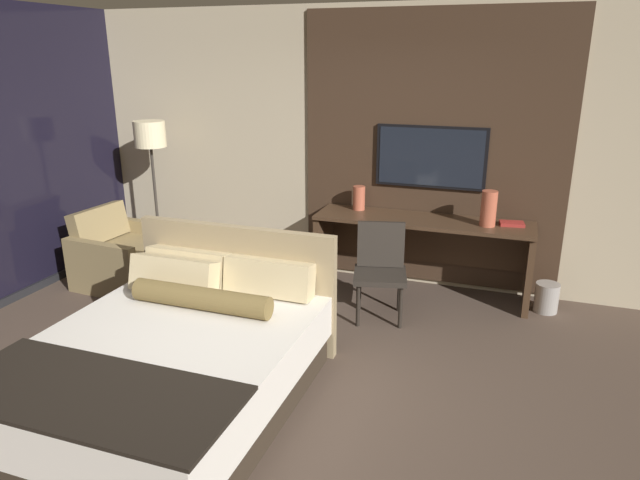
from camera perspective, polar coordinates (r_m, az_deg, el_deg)
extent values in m
plane|color=#4C3D33|center=(4.21, -6.61, -15.57)|extent=(16.00, 16.00, 0.00)
cube|color=#BCAD8E|center=(6.01, 3.84, 9.23)|extent=(7.20, 0.06, 2.80)
cube|color=#3D2B1E|center=(5.81, 11.09, 8.63)|extent=(2.61, 0.03, 2.70)
cube|color=#33281E|center=(4.15, -15.08, -14.85)|extent=(1.63, 2.00, 0.22)
cube|color=silver|center=(4.02, -15.39, -11.64)|extent=(1.68, 2.06, 0.32)
cube|color=black|center=(3.49, -21.97, -14.04)|extent=(1.70, 0.72, 0.02)
cube|color=#998460|center=(4.78, -8.31, -4.46)|extent=(1.71, 0.08, 1.02)
cube|color=#C6B284|center=(4.78, -13.01, -2.60)|extent=(0.71, 0.23, 0.31)
cube|color=#C6B284|center=(4.45, -5.11, -3.76)|extent=(0.71, 0.23, 0.31)
cube|color=#C6B284|center=(4.61, -14.39, -3.46)|extent=(0.71, 0.25, 0.32)
cylinder|color=brown|center=(4.29, -11.80, -5.73)|extent=(1.09, 0.17, 0.17)
cube|color=#422D1E|center=(5.66, 10.24, 1.92)|extent=(2.11, 0.55, 0.03)
cube|color=#422D1E|center=(6.01, 0.38, -0.77)|extent=(0.06, 0.50, 0.76)
cube|color=#422D1E|center=(5.72, 20.18, -2.94)|extent=(0.06, 0.50, 0.76)
cube|color=#422D1E|center=(6.00, 10.48, -0.38)|extent=(1.99, 0.02, 0.38)
cube|color=black|center=(5.79, 11.02, 8.15)|extent=(1.09, 0.04, 0.61)
cube|color=black|center=(5.77, 10.98, 8.12)|extent=(1.02, 0.01, 0.56)
cube|color=#28231E|center=(5.18, 6.02, -3.56)|extent=(0.56, 0.54, 0.05)
cube|color=#28231E|center=(5.28, 6.11, -0.42)|extent=(0.44, 0.20, 0.42)
cylinder|color=black|center=(5.10, 3.82, -6.56)|extent=(0.04, 0.04, 0.40)
cylinder|color=black|center=(5.11, 8.05, -6.69)|extent=(0.04, 0.04, 0.40)
cylinder|color=black|center=(5.43, 3.96, -4.99)|extent=(0.04, 0.04, 0.40)
cylinder|color=black|center=(5.43, 7.93, -5.12)|extent=(0.04, 0.04, 0.40)
cube|color=olive|center=(6.36, -18.54, -2.26)|extent=(0.90, 0.76, 0.43)
cube|color=olive|center=(6.48, -21.23, 1.48)|extent=(0.25, 0.71, 0.38)
cube|color=olive|center=(6.07, -21.08, -2.81)|extent=(0.86, 0.16, 0.57)
cube|color=olive|center=(6.62, -16.33, -0.61)|extent=(0.86, 0.16, 0.57)
cylinder|color=#282623|center=(6.90, -15.56, -2.15)|extent=(0.28, 0.28, 0.03)
cylinder|color=#332D28|center=(6.70, -16.05, 3.35)|extent=(0.03, 0.03, 1.40)
cylinder|color=beige|center=(6.55, -16.67, 10.12)|extent=(0.34, 0.34, 0.28)
cylinder|color=#B2563D|center=(5.52, 16.51, 3.03)|extent=(0.14, 0.14, 0.33)
cylinder|color=#B2563D|center=(5.89, 3.92, 4.22)|extent=(0.12, 0.12, 0.25)
cube|color=maroon|center=(5.65, 18.64, 1.56)|extent=(0.24, 0.18, 0.03)
cylinder|color=gray|center=(5.81, 21.71, -5.36)|extent=(0.22, 0.22, 0.28)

